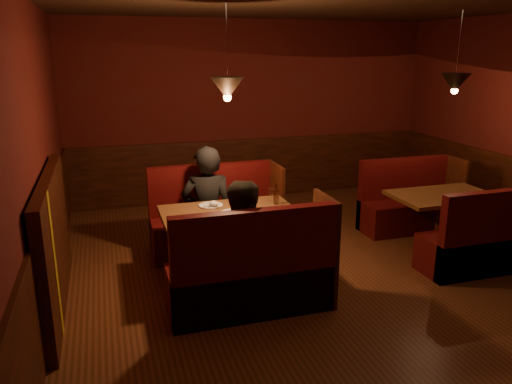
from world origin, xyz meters
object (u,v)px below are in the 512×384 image
object	(u,v)px
diner_b	(248,229)
second_bench_near	(485,245)
main_table	(231,226)
main_bench_near	(254,279)
main_bench_far	(216,224)
second_bench_far	(408,207)
second_table	(442,208)
diner_a	(207,188)

from	to	relation	value
diner_b	second_bench_near	bearing A→B (deg)	3.10
main_table	main_bench_near	distance (m)	0.85
main_bench_far	second_bench_near	distance (m)	3.12
main_bench_near	second_bench_far	world-z (taller)	main_bench_near
second_table	diner_b	size ratio (longest dim) A/B	0.77
second_bench_near	diner_b	size ratio (longest dim) A/B	0.86
main_bench_far	diner_a	world-z (taller)	diner_a
main_table	diner_b	size ratio (longest dim) A/B	0.89
main_bench_far	second_bench_far	size ratio (longest dim) A/B	1.14
diner_b	main_bench_near	bearing A→B (deg)	-73.96
main_bench_far	main_bench_near	bearing A→B (deg)	-90.00
second_bench_near	main_table	bearing A→B (deg)	166.03
second_table	second_bench_far	xyz separation A→B (m)	(0.03, 0.74, -0.21)
main_bench_far	second_bench_near	size ratio (longest dim) A/B	1.14
diner_a	main_bench_near	bearing A→B (deg)	106.75
second_bench_far	second_bench_near	world-z (taller)	same
second_bench_far	main_bench_far	bearing A→B (deg)	179.86
diner_a	second_bench_far	bearing A→B (deg)	-165.26
main_bench_near	diner_a	distance (m)	1.55
main_table	main_bench_far	distance (m)	0.85
second_table	main_bench_near	bearing A→B (deg)	-162.23
main_bench_far	diner_b	bearing A→B (deg)	-91.00
main_bench_far	main_bench_near	world-z (taller)	same
second_bench_near	diner_a	size ratio (longest dim) A/B	0.81
main_bench_far	second_table	bearing A→B (deg)	-15.49
main_table	diner_a	world-z (taller)	diner_a
main_bench_far	diner_a	xyz separation A→B (m)	(-0.13, -0.17, 0.51)
main_bench_near	second_bench_far	bearing A→B (deg)	30.49
second_table	diner_b	xyz separation A→B (m)	(-2.74, -0.76, 0.28)
second_table	second_bench_far	distance (m)	0.77
main_table	second_bench_near	xyz separation A→B (m)	(2.76, -0.69, -0.28)
main_bench_near	second_table	distance (m)	2.85
main_table	main_bench_far	world-z (taller)	main_bench_far
main_table	second_table	size ratio (longest dim) A/B	1.14
second_table	main_bench_far	bearing A→B (deg)	164.51
main_bench_near	diner_a	bearing A→B (deg)	95.24
main_bench_far	second_bench_far	world-z (taller)	main_bench_far
second_bench_far	second_bench_near	distance (m)	1.49
main_bench_near	second_table	xyz separation A→B (m)	(2.71, 0.87, 0.18)
second_bench_far	second_bench_near	size ratio (longest dim) A/B	1.00
second_bench_far	diner_a	size ratio (longest dim) A/B	0.81
main_table	diner_b	distance (m)	0.73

